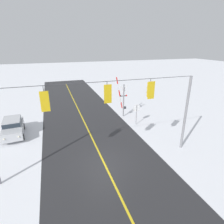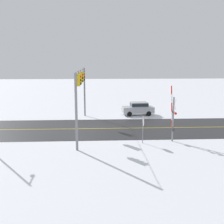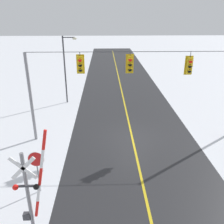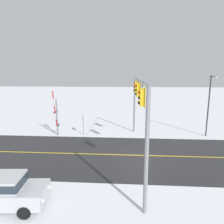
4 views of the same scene
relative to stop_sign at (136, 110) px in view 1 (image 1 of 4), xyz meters
name	(u,v)px [view 1 (image 1 of 4)]	position (x,y,z in m)	size (l,w,h in m)	color
ground_plane	(104,163)	(5.36, 5.62, -1.71)	(160.00, 160.00, 0.00)	white
signal_span	(103,110)	(5.32, 5.61, 2.56)	(14.20, 0.47, 6.22)	gray
stop_sign	(136,110)	(0.00, 0.00, 0.00)	(0.80, 0.09, 2.35)	gray
railroad_crossing	(123,98)	(0.51, -2.75, 0.60)	(1.47, 0.31, 4.90)	gray
parked_car_silver	(13,127)	(12.47, -1.43, -0.76)	(2.07, 4.30, 1.74)	#B7BABF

